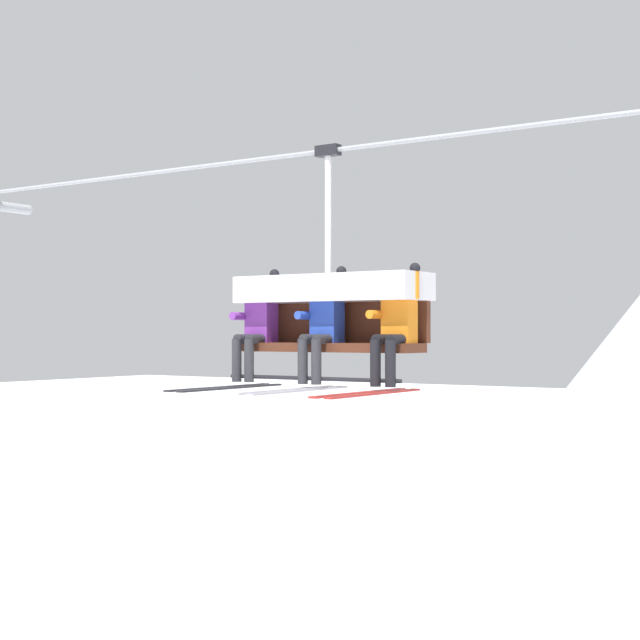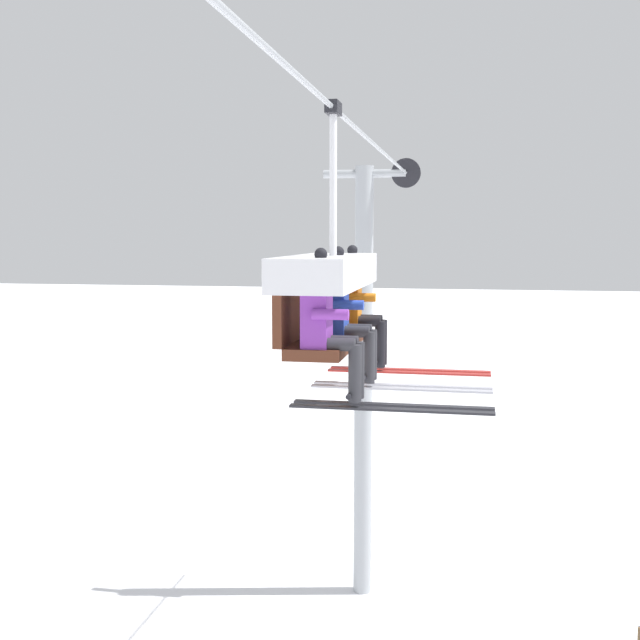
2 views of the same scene
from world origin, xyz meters
The scene contains 5 objects.
lift_cable centered at (0.34, -0.80, 8.41)m, with size 16.98×0.05×0.05m.
chairlift_chair centered at (-0.23, -0.73, 6.75)m, with size 2.24×0.74×2.58m.
skier_purple centered at (-1.13, -0.94, 6.47)m, with size 0.48×1.70×1.34m.
skier_blue centered at (-0.23, -0.94, 6.47)m, with size 0.48×1.70×1.34m.
skier_orange centered at (0.68, -0.94, 6.47)m, with size 0.48×1.70×1.34m.
Camera 1 is at (5.70, -9.77, 6.39)m, focal length 55.00 mm.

